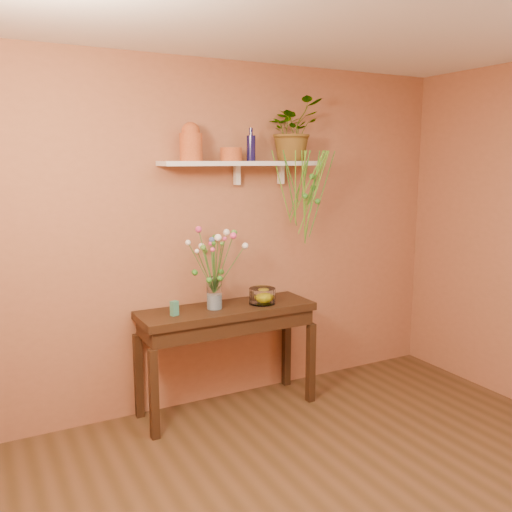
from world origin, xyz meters
name	(u,v)px	position (x,y,z in m)	size (l,w,h in m)	color
room	(405,284)	(0.00, 0.00, 1.35)	(4.04, 4.04, 2.70)	#52351F
sideboard	(227,322)	(-0.14, 1.76, 0.71)	(1.37, 0.44, 0.83)	#311D10
wall_shelf	(243,164)	(0.06, 1.87, 1.92)	(1.30, 0.24, 0.19)	white
terracotta_jug	(191,143)	(-0.38, 1.85, 2.07)	(0.18, 0.18, 0.28)	#B8542C
terracotta_pot	(231,154)	(-0.06, 1.85, 1.99)	(0.16, 0.16, 0.10)	#B8542C
blue_bottle	(251,148)	(0.12, 1.86, 2.04)	(0.08, 0.08, 0.25)	#110E3B
spider_plant	(292,130)	(0.51, 1.88, 2.19)	(0.45, 0.39, 0.50)	#327A23
plant_fronds	(309,188)	(0.57, 1.72, 1.72)	(0.55, 0.28, 0.76)	#327A23
glass_vase	(214,296)	(-0.25, 1.76, 0.93)	(0.12, 0.12, 0.24)	white
bouquet	(214,251)	(-0.25, 1.75, 1.27)	(0.43, 0.41, 0.50)	#386B28
glass_bowl	(262,297)	(0.15, 1.72, 0.89)	(0.21, 0.21, 0.12)	white
lemon	(263,297)	(0.17, 1.74, 0.88)	(0.09, 0.09, 0.09)	yellow
carton	(174,308)	(-0.58, 1.73, 0.88)	(0.05, 0.04, 0.11)	#33707F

